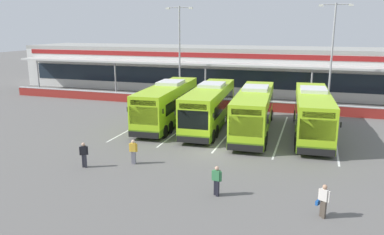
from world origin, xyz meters
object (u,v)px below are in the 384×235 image
(coach_bus_leftmost, at_px, (168,104))
(pedestrian_in_dark_coat, at_px, (217,180))
(coach_bus_left_centre, at_px, (210,107))
(pedestrian_approaching_bus, at_px, (84,154))
(lamp_post_centre, at_px, (332,51))
(coach_bus_centre, at_px, (254,112))
(coach_bus_right_centre, at_px, (312,114))
(pedestrian_child, at_px, (133,151))
(lamp_post_west, at_px, (180,48))
(pedestrian_with_handbag, at_px, (323,200))

(coach_bus_leftmost, height_order, pedestrian_in_dark_coat, coach_bus_leftmost)
(coach_bus_left_centre, xyz_separation_m, pedestrian_approaching_bus, (-4.82, -12.11, -0.91))
(lamp_post_centre, bearing_deg, coach_bus_centre, -119.32)
(coach_bus_right_centre, relative_size, pedestrian_child, 7.59)
(lamp_post_west, relative_size, lamp_post_centre, 1.00)
(pedestrian_with_handbag, height_order, pedestrian_in_dark_coat, same)
(coach_bus_leftmost, bearing_deg, lamp_post_centre, 35.55)
(coach_bus_leftmost, bearing_deg, pedestrian_approaching_bus, -93.82)
(coach_bus_leftmost, height_order, coach_bus_right_centre, same)
(coach_bus_leftmost, xyz_separation_m, pedestrian_child, (1.85, -10.68, -0.91))
(pedestrian_child, xyz_separation_m, lamp_post_west, (-4.61, 21.54, 5.42))
(coach_bus_leftmost, height_order, pedestrian_with_handbag, coach_bus_leftmost)
(coach_bus_left_centre, xyz_separation_m, lamp_post_west, (-6.76, 10.97, 4.50))
(coach_bus_centre, relative_size, pedestrian_child, 7.59)
(coach_bus_centre, xyz_separation_m, pedestrian_with_handbag, (5.41, -13.56, -0.93))
(coach_bus_leftmost, bearing_deg, coach_bus_left_centre, -1.55)
(pedestrian_in_dark_coat, bearing_deg, coach_bus_centre, 90.59)
(coach_bus_right_centre, height_order, lamp_post_west, lamp_post_west)
(coach_bus_right_centre, xyz_separation_m, lamp_post_centre, (1.46, 10.26, 4.50))
(coach_bus_centre, height_order, pedestrian_with_handbag, coach_bus_centre)
(lamp_post_west, bearing_deg, pedestrian_with_handbag, -57.31)
(pedestrian_with_handbag, relative_size, pedestrian_approaching_bus, 1.00)
(coach_bus_leftmost, distance_m, coach_bus_left_centre, 4.01)
(lamp_post_west, bearing_deg, coach_bus_right_centre, -35.60)
(coach_bus_leftmost, height_order, lamp_post_centre, lamp_post_centre)
(lamp_post_centre, bearing_deg, pedestrian_child, -120.56)
(coach_bus_left_centre, height_order, pedestrian_child, coach_bus_left_centre)
(pedestrian_with_handbag, xyz_separation_m, lamp_post_centre, (0.69, 24.43, 5.43))
(coach_bus_leftmost, height_order, pedestrian_approaching_bus, coach_bus_leftmost)
(coach_bus_left_centre, distance_m, lamp_post_west, 13.65)
(coach_bus_left_centre, bearing_deg, coach_bus_right_centre, -0.43)
(pedestrian_with_handbag, distance_m, pedestrian_child, 12.13)
(coach_bus_leftmost, bearing_deg, coach_bus_centre, -5.58)
(coach_bus_left_centre, relative_size, pedestrian_with_handbag, 7.59)
(pedestrian_with_handbag, distance_m, lamp_post_west, 30.44)
(lamp_post_centre, bearing_deg, coach_bus_leftmost, -144.45)
(coach_bus_left_centre, height_order, coach_bus_right_centre, same)
(pedestrian_with_handbag, distance_m, pedestrian_approaching_bus, 14.39)
(pedestrian_in_dark_coat, distance_m, lamp_post_centre, 25.04)
(coach_bus_left_centre, xyz_separation_m, coach_bus_centre, (4.00, -0.67, 0.00))
(coach_bus_leftmost, distance_m, coach_bus_centre, 8.05)
(lamp_post_centre, bearing_deg, pedestrian_approaching_bus, -123.80)
(pedestrian_with_handbag, bearing_deg, coach_bus_leftmost, 133.10)
(pedestrian_child, bearing_deg, coach_bus_leftmost, 99.84)
(coach_bus_left_centre, height_order, pedestrian_in_dark_coat, coach_bus_left_centre)
(coach_bus_left_centre, distance_m, lamp_post_centre, 15.05)
(lamp_post_centre, bearing_deg, pedestrian_in_dark_coat, -104.14)
(coach_bus_centre, relative_size, pedestrian_with_handbag, 7.59)
(pedestrian_in_dark_coat, xyz_separation_m, lamp_post_west, (-10.90, 24.48, 5.42))
(coach_bus_right_centre, height_order, pedestrian_in_dark_coat, coach_bus_right_centre)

